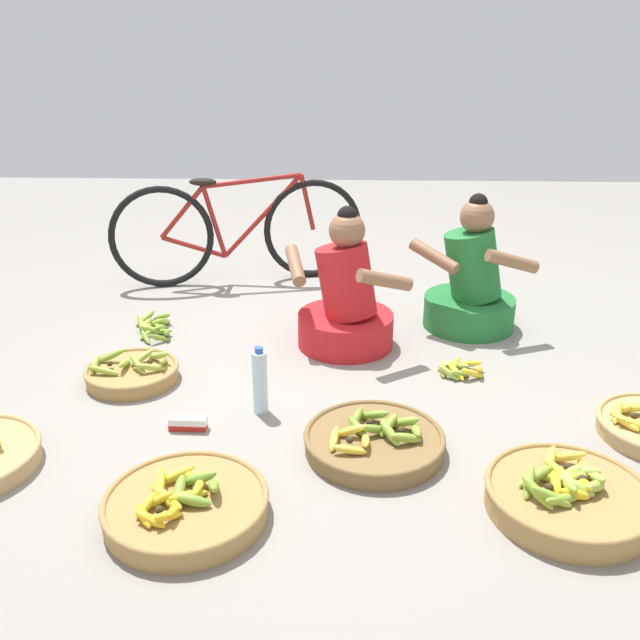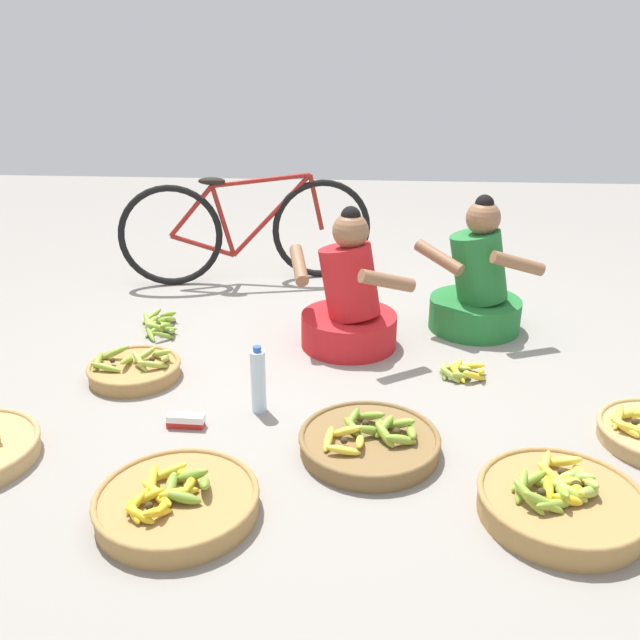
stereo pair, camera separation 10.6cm
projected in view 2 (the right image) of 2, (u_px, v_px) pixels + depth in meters
ground_plane at (323, 368)px, 3.50m from camera, size 10.00×10.00×0.00m
vendor_woman_front at (349, 303)px, 3.68m from camera, size 0.68×0.56×0.77m
vendor_woman_behind at (477, 288)px, 3.89m from camera, size 0.71×0.52×0.78m
bicycle_leaning at (247, 230)px, 4.63m from camera, size 1.66×0.46×0.73m
banana_basket_front_right at (177, 502)px, 2.42m from camera, size 0.58×0.58×0.16m
banana_basket_back_left at (134, 369)px, 3.39m from camera, size 0.46×0.46×0.15m
banana_basket_back_center at (370, 441)px, 2.78m from camera, size 0.58×0.58×0.15m
banana_basket_mid_left at (561, 501)px, 2.40m from camera, size 0.59×0.59×0.17m
loose_bananas_back_right at (462, 371)px, 3.41m from camera, size 0.25×0.20×0.09m
loose_bananas_near_bicycle at (159, 324)px, 3.96m from camera, size 0.27×0.39×0.10m
water_bottle at (258, 381)px, 3.05m from camera, size 0.07×0.07×0.32m
packet_carton_stack at (186, 421)px, 2.97m from camera, size 0.17×0.06×0.06m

